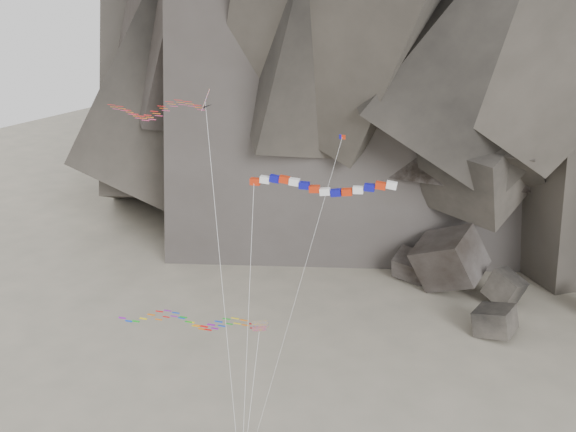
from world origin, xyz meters
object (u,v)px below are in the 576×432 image
at_px(parafoil_kite, 184,319).
at_px(pennant_kite, 309,251).
at_px(banner_kite, 320,187).
at_px(delta_kite, 151,109).

xyz_separation_m(parafoil_kite, pennant_kite, (10.18, 1.11, 7.12)).
bearing_deg(parafoil_kite, banner_kite, -1.52).
height_order(delta_kite, banner_kite, delta_kite).
xyz_separation_m(delta_kite, pennant_kite, (13.38, -0.94, -8.91)).
bearing_deg(banner_kite, pennant_kite, -96.25).
bearing_deg(pennant_kite, parafoil_kite, -161.72).
bearing_deg(pennant_kite, banner_kite, 107.60).
bearing_deg(delta_kite, pennant_kite, -28.10).
xyz_separation_m(delta_kite, parafoil_kite, (3.20, -2.06, -16.03)).
height_order(delta_kite, pennant_kite, delta_kite).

